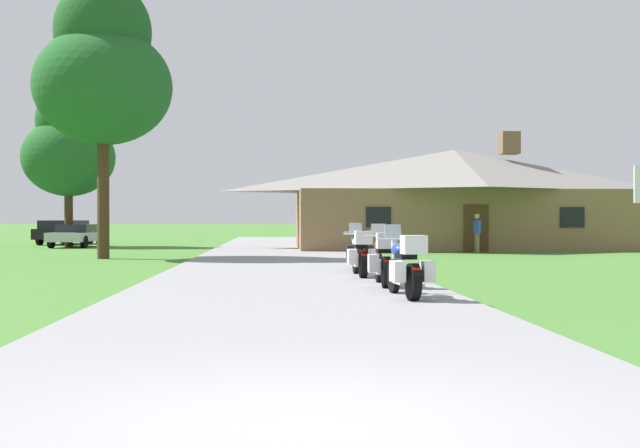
# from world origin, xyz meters

# --- Properties ---
(ground_plane) EXTENTS (500.00, 500.00, 0.00)m
(ground_plane) POSITION_xyz_m (0.00, 20.00, 0.00)
(ground_plane) COLOR #42752D
(asphalt_driveway) EXTENTS (6.40, 80.00, 0.06)m
(asphalt_driveway) POSITION_xyz_m (0.00, 18.00, 0.03)
(asphalt_driveway) COLOR gray
(asphalt_driveway) RESTS_ON ground
(motorcycle_blue_nearest_to_camera) EXTENTS (0.82, 2.08, 1.30)m
(motorcycle_blue_nearest_to_camera) POSITION_xyz_m (2.09, 8.69, 0.61)
(motorcycle_blue_nearest_to_camera) COLOR black
(motorcycle_blue_nearest_to_camera) RESTS_ON asphalt_driveway
(motorcycle_red_second_in_row) EXTENTS (0.73, 2.08, 1.30)m
(motorcycle_red_second_in_row) POSITION_xyz_m (2.04, 11.24, 0.61)
(motorcycle_red_second_in_row) COLOR black
(motorcycle_red_second_in_row) RESTS_ON asphalt_driveway
(motorcycle_white_third_in_row) EXTENTS (0.73, 2.08, 1.30)m
(motorcycle_white_third_in_row) POSITION_xyz_m (1.85, 14.04, 0.61)
(motorcycle_white_third_in_row) COLOR black
(motorcycle_white_third_in_row) RESTS_ON asphalt_driveway
(motorcycle_green_farthest_in_row) EXTENTS (0.72, 2.08, 1.30)m
(motorcycle_green_farthest_in_row) POSITION_xyz_m (2.07, 16.74, 0.61)
(motorcycle_green_farthest_in_row) COLOR black
(motorcycle_green_farthest_in_row) RESTS_ON asphalt_driveway
(stone_lodge) EXTENTS (16.41, 9.20, 5.81)m
(stone_lodge) POSITION_xyz_m (8.61, 33.72, 2.53)
(stone_lodge) COLOR brown
(stone_lodge) RESTS_ON ground
(bystander_blue_shirt_near_lodge) EXTENTS (0.27, 0.55, 1.69)m
(bystander_blue_shirt_near_lodge) POSITION_xyz_m (8.46, 28.61, 0.95)
(bystander_blue_shirt_near_lodge) COLOR #75664C
(bystander_blue_shirt_near_lodge) RESTS_ON ground
(tree_left_far) EXTENTS (4.83, 4.83, 8.47)m
(tree_left_far) POSITION_xyz_m (-11.16, 37.33, 5.30)
(tree_left_far) COLOR #422D19
(tree_left_far) RESTS_ON ground
(tree_left_near) EXTENTS (5.06, 5.06, 10.27)m
(tree_left_near) POSITION_xyz_m (-6.58, 24.40, 6.94)
(tree_left_near) COLOR #422D19
(tree_left_near) RESTS_ON ground
(parked_black_suv_far_left) EXTENTS (2.74, 4.88, 1.40)m
(parked_black_suv_far_left) POSITION_xyz_m (-12.50, 41.72, 0.78)
(parked_black_suv_far_left) COLOR black
(parked_black_suv_far_left) RESTS_ON ground
(parked_silver_sedan_far_left) EXTENTS (2.19, 4.34, 1.20)m
(parked_silver_sedan_far_left) POSITION_xyz_m (-10.64, 36.89, 0.64)
(parked_silver_sedan_far_left) COLOR #ADAFB7
(parked_silver_sedan_far_left) RESTS_ON ground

